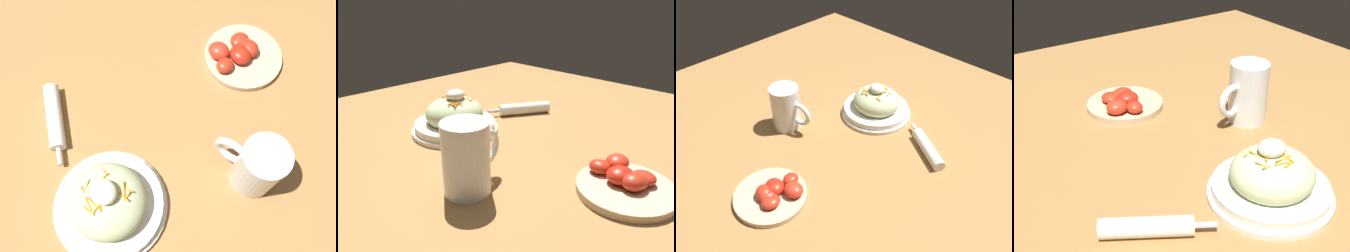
% 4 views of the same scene
% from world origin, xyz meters
% --- Properties ---
extents(ground_plane, '(1.43, 1.43, 0.00)m').
position_xyz_m(ground_plane, '(0.00, 0.00, 0.00)').
color(ground_plane, '#9E703D').
extents(salad_plate, '(0.21, 0.21, 0.11)m').
position_xyz_m(salad_plate, '(-0.01, 0.21, 0.04)').
color(salad_plate, white).
rests_on(salad_plate, ground_plane).
extents(beer_mug, '(0.13, 0.08, 0.13)m').
position_xyz_m(beer_mug, '(-0.16, -0.02, 0.06)').
color(beer_mug, white).
rests_on(beer_mug, ground_plane).
extents(napkin_roll, '(0.17, 0.11, 0.03)m').
position_xyz_m(napkin_roll, '(0.21, 0.18, 0.02)').
color(napkin_roll, white).
rests_on(napkin_roll, ground_plane).
extents(tomato_plate, '(0.18, 0.18, 0.05)m').
position_xyz_m(tomato_plate, '(0.04, -0.22, 0.02)').
color(tomato_plate, '#D1B28E').
rests_on(tomato_plate, ground_plane).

